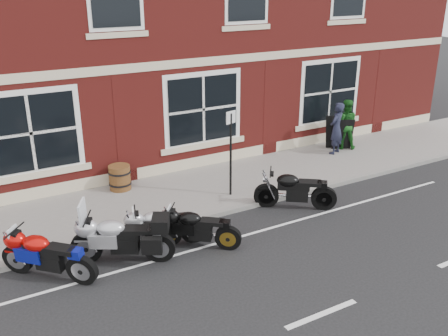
{
  "coord_description": "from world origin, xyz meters",
  "views": [
    {
      "loc": [
        -5.26,
        -8.64,
        5.75
      ],
      "look_at": [
        0.57,
        1.6,
        1.21
      ],
      "focal_mm": 40.0,
      "sensor_mm": 36.0,
      "label": 1
    }
  ],
  "objects_px": {
    "moto_naked_black": "(294,188)",
    "a_board_sign": "(339,133)",
    "moto_sport_silver": "(161,225)",
    "pedestrian_right": "(345,124)",
    "moto_touring_silver": "(119,236)",
    "moto_sport_red": "(47,253)",
    "pedestrian_left": "(336,128)",
    "barrel_planter": "(120,177)",
    "moto_sport_black": "(197,226)",
    "parking_sign": "(231,148)"
  },
  "relations": [
    {
      "from": "pedestrian_right",
      "to": "barrel_planter",
      "type": "height_order",
      "value": "pedestrian_right"
    },
    {
      "from": "moto_sport_silver",
      "to": "pedestrian_right",
      "type": "bearing_deg",
      "value": -53.03
    },
    {
      "from": "moto_touring_silver",
      "to": "moto_sport_silver",
      "type": "height_order",
      "value": "moto_touring_silver"
    },
    {
      "from": "moto_sport_red",
      "to": "parking_sign",
      "type": "relative_size",
      "value": 0.69
    },
    {
      "from": "moto_sport_red",
      "to": "moto_sport_silver",
      "type": "xyz_separation_m",
      "value": [
        2.5,
        0.07,
        -0.04
      ]
    },
    {
      "from": "moto_naked_black",
      "to": "a_board_sign",
      "type": "bearing_deg",
      "value": -18.52
    },
    {
      "from": "a_board_sign",
      "to": "parking_sign",
      "type": "distance_m",
      "value": 5.55
    },
    {
      "from": "moto_sport_red",
      "to": "a_board_sign",
      "type": "xyz_separation_m",
      "value": [
        10.42,
        3.05,
        0.12
      ]
    },
    {
      "from": "moto_sport_silver",
      "to": "pedestrian_left",
      "type": "distance_m",
      "value": 7.94
    },
    {
      "from": "moto_sport_silver",
      "to": "pedestrian_right",
      "type": "xyz_separation_m",
      "value": [
        8.1,
        2.92,
        0.47
      ]
    },
    {
      "from": "moto_sport_silver",
      "to": "pedestrian_right",
      "type": "distance_m",
      "value": 8.62
    },
    {
      "from": "parking_sign",
      "to": "moto_sport_red",
      "type": "bearing_deg",
      "value": -179.46
    },
    {
      "from": "barrel_planter",
      "to": "parking_sign",
      "type": "bearing_deg",
      "value": -36.56
    },
    {
      "from": "pedestrian_right",
      "to": "a_board_sign",
      "type": "height_order",
      "value": "pedestrian_right"
    },
    {
      "from": "pedestrian_left",
      "to": "barrel_planter",
      "type": "bearing_deg",
      "value": -29.16
    },
    {
      "from": "moto_sport_silver",
      "to": "moto_touring_silver",
      "type": "bearing_deg",
      "value": 117.02
    },
    {
      "from": "moto_touring_silver",
      "to": "pedestrian_left",
      "type": "distance_m",
      "value": 8.97
    },
    {
      "from": "moto_touring_silver",
      "to": "pedestrian_left",
      "type": "relative_size",
      "value": 1.15
    },
    {
      "from": "moto_naked_black",
      "to": "pedestrian_left",
      "type": "height_order",
      "value": "pedestrian_left"
    },
    {
      "from": "moto_touring_silver",
      "to": "parking_sign",
      "type": "xyz_separation_m",
      "value": [
        3.69,
        1.62,
        0.89
      ]
    },
    {
      "from": "moto_sport_silver",
      "to": "moto_naked_black",
      "type": "xyz_separation_m",
      "value": [
        3.79,
        0.11,
        0.05
      ]
    },
    {
      "from": "moto_sport_silver",
      "to": "a_board_sign",
      "type": "relative_size",
      "value": 1.74
    },
    {
      "from": "a_board_sign",
      "to": "parking_sign",
      "type": "xyz_separation_m",
      "value": [
        -5.27,
        -1.55,
        0.81
      ]
    },
    {
      "from": "moto_sport_red",
      "to": "moto_touring_silver",
      "type": "bearing_deg",
      "value": -48.45
    },
    {
      "from": "barrel_planter",
      "to": "a_board_sign",
      "type": "bearing_deg",
      "value": -2.34
    },
    {
      "from": "pedestrian_left",
      "to": "a_board_sign",
      "type": "relative_size",
      "value": 1.57
    },
    {
      "from": "a_board_sign",
      "to": "moto_sport_black",
      "type": "bearing_deg",
      "value": -130.99
    },
    {
      "from": "moto_sport_black",
      "to": "parking_sign",
      "type": "xyz_separation_m",
      "value": [
        1.98,
        1.88,
        0.98
      ]
    },
    {
      "from": "moto_sport_red",
      "to": "barrel_planter",
      "type": "bearing_deg",
      "value": 7.84
    },
    {
      "from": "pedestrian_right",
      "to": "a_board_sign",
      "type": "relative_size",
      "value": 1.55
    },
    {
      "from": "moto_sport_silver",
      "to": "moto_naked_black",
      "type": "height_order",
      "value": "moto_naked_black"
    },
    {
      "from": "moto_sport_red",
      "to": "moto_sport_black",
      "type": "distance_m",
      "value": 3.2
    },
    {
      "from": "moto_touring_silver",
      "to": "moto_sport_red",
      "type": "height_order",
      "value": "moto_touring_silver"
    },
    {
      "from": "pedestrian_left",
      "to": "moto_naked_black",
      "type": "bearing_deg",
      "value": 10.58
    },
    {
      "from": "parking_sign",
      "to": "moto_touring_silver",
      "type": "bearing_deg",
      "value": -172.07
    },
    {
      "from": "a_board_sign",
      "to": "parking_sign",
      "type": "height_order",
      "value": "parking_sign"
    },
    {
      "from": "moto_touring_silver",
      "to": "parking_sign",
      "type": "height_order",
      "value": "parking_sign"
    },
    {
      "from": "pedestrian_left",
      "to": "pedestrian_right",
      "type": "distance_m",
      "value": 0.69
    },
    {
      "from": "moto_touring_silver",
      "to": "a_board_sign",
      "type": "relative_size",
      "value": 1.81
    },
    {
      "from": "moto_touring_silver",
      "to": "a_board_sign",
      "type": "xyz_separation_m",
      "value": [
        8.96,
        3.17,
        0.08
      ]
    },
    {
      "from": "moto_sport_black",
      "to": "moto_sport_silver",
      "type": "height_order",
      "value": "moto_sport_silver"
    },
    {
      "from": "moto_touring_silver",
      "to": "moto_sport_silver",
      "type": "distance_m",
      "value": 1.06
    },
    {
      "from": "moto_naked_black",
      "to": "parking_sign",
      "type": "height_order",
      "value": "parking_sign"
    },
    {
      "from": "moto_sport_black",
      "to": "a_board_sign",
      "type": "bearing_deg",
      "value": -24.95
    },
    {
      "from": "moto_naked_black",
      "to": "parking_sign",
      "type": "bearing_deg",
      "value": 77.16
    },
    {
      "from": "moto_naked_black",
      "to": "parking_sign",
      "type": "xyz_separation_m",
      "value": [
        -1.14,
        1.33,
        0.93
      ]
    },
    {
      "from": "barrel_planter",
      "to": "parking_sign",
      "type": "xyz_separation_m",
      "value": [
        2.51,
        -1.86,
        1.01
      ]
    },
    {
      "from": "barrel_planter",
      "to": "pedestrian_right",
      "type": "bearing_deg",
      "value": -2.74
    },
    {
      "from": "moto_sport_red",
      "to": "moto_sport_silver",
      "type": "bearing_deg",
      "value": -42.49
    },
    {
      "from": "pedestrian_right",
      "to": "barrel_planter",
      "type": "bearing_deg",
      "value": 33.02
    }
  ]
}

